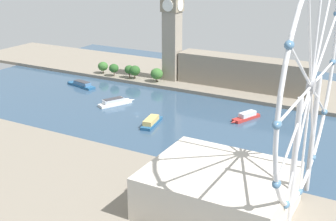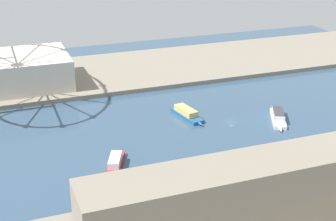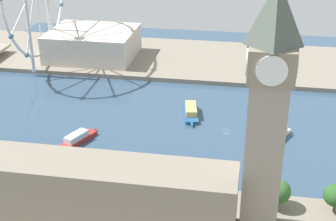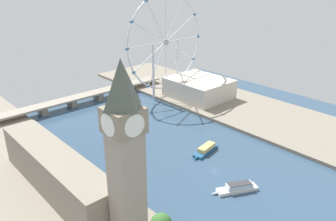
# 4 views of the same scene
# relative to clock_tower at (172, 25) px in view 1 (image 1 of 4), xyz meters

# --- Properties ---
(ground_plane) EXTENTS (386.39, 386.39, 0.00)m
(ground_plane) POSITION_rel_clock_tower_xyz_m (86.69, 17.50, -52.40)
(ground_plane) COLOR #334C66
(riverbank_left) EXTENTS (90.00, 520.00, 3.00)m
(riverbank_left) POSITION_rel_clock_tower_xyz_m (-21.51, 17.50, -50.90)
(riverbank_left) COLOR gray
(riverbank_left) RESTS_ON ground_plane
(riverbank_right) EXTENTS (90.00, 520.00, 3.00)m
(riverbank_right) POSITION_rel_clock_tower_xyz_m (194.89, 17.50, -50.90)
(riverbank_right) COLOR gray
(riverbank_right) RESTS_ON ground_plane
(clock_tower) EXTENTS (16.72, 16.72, 95.17)m
(clock_tower) POSITION_rel_clock_tower_xyz_m (0.00, 0.00, 0.00)
(clock_tower) COLOR gray
(clock_tower) RESTS_ON riverbank_left
(parliament_block) EXTENTS (22.00, 114.96, 26.40)m
(parliament_block) POSITION_rel_clock_tower_xyz_m (-7.23, 65.48, -36.20)
(parliament_block) COLOR gray
(parliament_block) RESTS_ON riverbank_left
(tree_row_embankment) EXTENTS (12.85, 70.71, 12.50)m
(tree_row_embankment) POSITION_rel_clock_tower_xyz_m (15.29, -35.36, -41.85)
(tree_row_embankment) COLOR #513823
(tree_row_embankment) RESTS_ON riverbank_left
(ferris_wheel) EXTENTS (105.34, 3.20, 110.08)m
(ferris_wheel) POSITION_rel_clock_tower_xyz_m (164.20, 155.76, 7.87)
(ferris_wheel) COLOR silver
(ferris_wheel) RESTS_ON riverbank_right
(riverside_hall) EXTENTS (52.95, 62.57, 20.36)m
(riverside_hall) POSITION_rel_clock_tower_xyz_m (184.70, 124.38, -39.22)
(riverside_hall) COLOR beige
(riverside_hall) RESTS_ON riverbank_right
(tour_boat_0) EXTENTS (14.50, 36.58, 5.23)m
(tour_boat_0) POSITION_rel_clock_tower_xyz_m (51.85, -64.29, -50.31)
(tour_boat_0) COLOR #235684
(tour_boat_0) RESTS_ON ground_plane
(tour_boat_1) EXTENTS (30.27, 18.23, 5.57)m
(tour_boat_1) POSITION_rel_clock_tower_xyz_m (78.72, -8.34, -50.11)
(tour_boat_1) COLOR white
(tour_boat_1) RESTS_ON ground_plane
(tour_boat_2) EXTENTS (30.10, 11.81, 5.42)m
(tour_boat_2) POSITION_rel_clock_tower_xyz_m (101.45, 39.06, -50.11)
(tour_boat_2) COLOR #235684
(tour_boat_2) RESTS_ON ground_plane
(tour_boat_3) EXTENTS (27.33, 14.74, 5.36)m
(tour_boat_3) POSITION_rel_clock_tower_xyz_m (59.14, 93.27, -50.23)
(tour_boat_3) COLOR #B22D28
(tour_boat_3) RESTS_ON ground_plane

